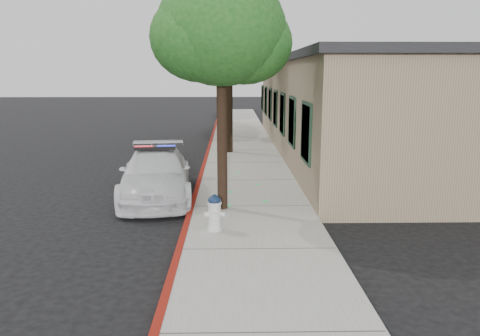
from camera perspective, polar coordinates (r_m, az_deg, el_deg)
name	(u,v)px	position (r m, az deg, el deg)	size (l,w,h in m)	color
ground	(190,212)	(12.16, -6.28, -5.41)	(120.00, 120.00, 0.00)	black
sidewalk	(247,182)	(14.99, 0.84, -1.76)	(3.20, 60.00, 0.15)	gray
red_curb	(199,182)	(15.02, -5.05, -1.76)	(0.14, 60.00, 0.16)	maroon
clapboard_building	(356,106)	(21.37, 14.19, 7.48)	(7.30, 20.89, 4.24)	#92805F
police_car	(156,174)	(13.54, -10.37, -0.69)	(2.50, 5.00, 1.52)	silver
fire_hydrant	(215,212)	(10.16, -3.17, -5.51)	(0.46, 0.40, 0.81)	silver
street_tree_near	(221,35)	(11.42, -2.31, 16.12)	(3.42, 3.14, 5.75)	black
street_tree_mid	(229,30)	(20.20, -1.35, 16.68)	(3.79, 3.59, 6.86)	black
street_tree_far	(226,61)	(25.43, -1.75, 13.07)	(3.00, 2.84, 5.36)	black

